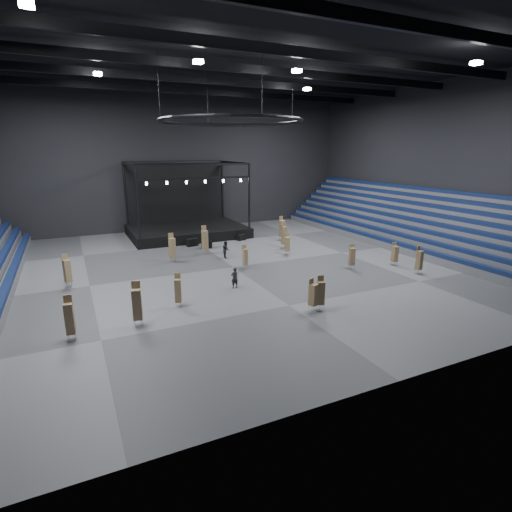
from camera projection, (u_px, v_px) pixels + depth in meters
name	position (u px, v px, depth m)	size (l,w,h in m)	color
floor	(233.00, 267.00, 37.33)	(50.00, 50.00, 0.00)	#4E4D50
ceiling	(230.00, 57.00, 32.66)	(50.00, 42.00, 0.20)	black
wall_back	(173.00, 162.00, 53.34)	(50.00, 0.20, 18.00)	black
wall_front	(419.00, 191.00, 16.66)	(50.00, 0.20, 18.00)	black
wall_right	(436.00, 164.00, 45.30)	(0.20, 42.00, 18.00)	black
bleachers_right	(416.00, 229.00, 46.34)	(7.20, 40.00, 6.40)	#525254
stage	(185.00, 224.00, 51.13)	(14.00, 10.00, 9.20)	black
truss_ring	(231.00, 121.00, 33.96)	(12.30, 12.30, 5.15)	black
roof_girders	(230.00, 67.00, 32.87)	(49.00, 30.35, 0.70)	black
floodlights	(250.00, 66.00, 29.53)	(28.60, 16.60, 0.25)	white
flight_case_left	(192.00, 242.00, 45.35)	(1.28, 0.64, 0.85)	black
flight_case_mid	(207.00, 244.00, 44.46)	(1.18, 0.59, 0.79)	black
flight_case_right	(242.00, 237.00, 48.24)	(1.07, 0.54, 0.72)	black
chair_stack_0	(178.00, 290.00, 27.66)	(0.55, 0.55, 2.42)	silver
chair_stack_1	(67.00, 270.00, 31.70)	(0.62, 0.62, 2.66)	silver
chair_stack_2	(282.00, 228.00, 47.90)	(0.64, 0.64, 2.93)	silver
chair_stack_3	(395.00, 253.00, 37.55)	(0.51, 0.51, 2.25)	silver
chair_stack_4	(313.00, 294.00, 26.95)	(0.64, 0.64, 2.28)	silver
chair_stack_5	(284.00, 235.00, 44.12)	(0.57, 0.57, 2.92)	silver
chair_stack_6	(352.00, 256.00, 36.41)	(0.60, 0.60, 2.37)	silver
chair_stack_7	(419.00, 260.00, 34.97)	(0.52, 0.52, 2.53)	silver
chair_stack_8	(137.00, 304.00, 24.57)	(0.65, 0.65, 2.89)	silver
chair_stack_9	(287.00, 244.00, 41.47)	(0.60, 0.60, 2.22)	silver
chair_stack_10	(172.00, 247.00, 38.71)	(0.60, 0.60, 2.85)	silver
chair_stack_11	(245.00, 256.00, 36.65)	(0.41, 0.41, 2.22)	silver
chair_stack_12	(321.00, 292.00, 27.20)	(0.58, 0.58, 2.40)	silver
chair_stack_13	(205.00, 240.00, 41.64)	(0.58, 0.58, 3.00)	silver
chair_stack_14	(69.00, 318.00, 22.77)	(0.53, 0.53, 2.70)	silver
chair_stack_15	(205.00, 238.00, 43.98)	(0.53, 0.53, 2.37)	silver
man_center	(235.00, 278.00, 31.52)	(0.61, 0.40, 1.67)	black
crew_member	(226.00, 249.00, 40.37)	(0.84, 0.65, 1.72)	black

